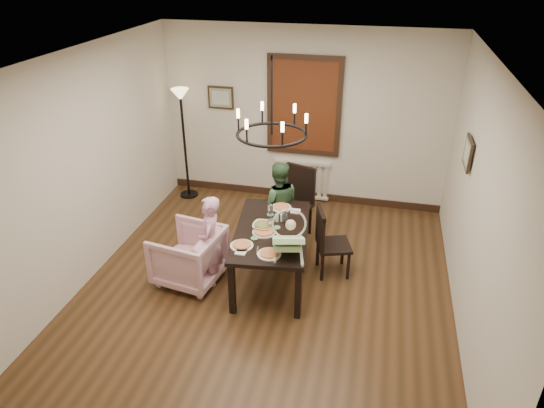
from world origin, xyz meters
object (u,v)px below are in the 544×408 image
at_px(dining_table, 272,235).
at_px(chair_right, 334,242).
at_px(drinking_glass, 271,225).
at_px(floor_lamp, 185,146).
at_px(chair_far, 293,204).
at_px(baby_bouncer, 288,238).
at_px(seated_man, 278,211).
at_px(elderly_woman, 211,248).
at_px(armchair, 189,256).

distance_m(dining_table, chair_right, 0.82).
relative_size(drinking_glass, floor_lamp, 0.08).
bearing_deg(dining_table, drinking_glass, -137.92).
height_order(chair_far, drinking_glass, chair_far).
bearing_deg(baby_bouncer, seated_man, 93.91).
relative_size(dining_table, elderly_woman, 1.66).
xyz_separation_m(dining_table, chair_far, (0.06, 1.08, -0.12)).
distance_m(armchair, baby_bouncer, 1.43).
bearing_deg(chair_right, baby_bouncer, 130.85).
height_order(dining_table, elderly_woman, elderly_woman).
height_order(armchair, elderly_woman, elderly_woman).
distance_m(armchair, seated_man, 1.44).
relative_size(dining_table, floor_lamp, 0.92).
height_order(dining_table, armchair, dining_table).
bearing_deg(elderly_woman, armchair, -97.66).
bearing_deg(elderly_woman, floor_lamp, -162.97).
xyz_separation_m(seated_man, baby_bouncer, (0.40, -1.29, 0.39)).
bearing_deg(drinking_glass, armchair, -165.98).
relative_size(chair_far, baby_bouncer, 1.89).
bearing_deg(dining_table, floor_lamp, 127.41).
distance_m(chair_right, floor_lamp, 3.16).
xyz_separation_m(elderly_woman, floor_lamp, (-1.21, 2.20, 0.40)).
xyz_separation_m(armchair, elderly_woman, (0.29, 0.02, 0.14)).
xyz_separation_m(chair_far, seated_man, (-0.17, -0.23, -0.01)).
bearing_deg(drinking_glass, dining_table, 49.08).
xyz_separation_m(elderly_woman, seated_man, (0.61, 1.08, 0.02)).
height_order(seated_man, baby_bouncer, baby_bouncer).
relative_size(dining_table, seated_man, 1.59).
height_order(chair_right, elderly_woman, elderly_woman).
xyz_separation_m(elderly_woman, drinking_glass, (0.70, 0.23, 0.30)).
bearing_deg(chair_far, baby_bouncer, -62.07).
relative_size(baby_bouncer, drinking_glass, 3.97).
relative_size(dining_table, armchair, 2.10).
bearing_deg(seated_man, baby_bouncer, 91.29).
bearing_deg(seated_man, floor_lamp, -47.60).
bearing_deg(chair_far, seated_man, -106.23).
distance_m(chair_right, drinking_glass, 0.88).
bearing_deg(floor_lamp, seated_man, -31.66).
bearing_deg(dining_table, chair_right, 15.63).
bearing_deg(dining_table, armchair, -172.46).
relative_size(chair_right, baby_bouncer, 1.67).
xyz_separation_m(chair_right, elderly_woman, (-1.46, -0.55, 0.03)).
bearing_deg(seated_man, dining_table, 81.40).
bearing_deg(drinking_glass, floor_lamp, 134.07).
distance_m(dining_table, elderly_woman, 0.77).
height_order(armchair, floor_lamp, floor_lamp).
distance_m(armchair, drinking_glass, 1.12).
distance_m(armchair, elderly_woman, 0.33).
distance_m(dining_table, drinking_glass, 0.16).
relative_size(chair_far, floor_lamp, 0.59).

